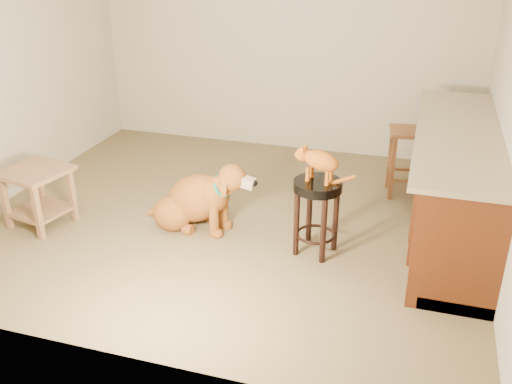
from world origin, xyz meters
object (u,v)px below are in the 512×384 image
(side_table, at_px, (38,189))
(golden_retriever, at_px, (197,200))
(padded_stool, at_px, (317,202))
(wood_stool, at_px, (407,161))
(tabby_kitten, at_px, (318,161))

(side_table, relative_size, golden_retriever, 0.55)
(padded_stool, bearing_deg, wood_stool, 65.68)
(wood_stool, bearing_deg, tabby_kitten, -114.75)
(padded_stool, xyz_separation_m, side_table, (-2.47, -0.25, -0.10))
(golden_retriever, distance_m, tabby_kitten, 1.23)
(wood_stool, relative_size, side_table, 1.11)
(side_table, bearing_deg, golden_retriever, 15.03)
(padded_stool, relative_size, wood_stool, 0.94)
(padded_stool, xyz_separation_m, wood_stool, (0.63, 1.39, -0.10))
(side_table, xyz_separation_m, golden_retriever, (1.37, 0.37, -0.09))
(wood_stool, height_order, side_table, wood_stool)
(padded_stool, relative_size, side_table, 1.04)
(tabby_kitten, bearing_deg, side_table, -160.50)
(side_table, distance_m, golden_retriever, 1.42)
(golden_retriever, bearing_deg, padded_stool, 1.43)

